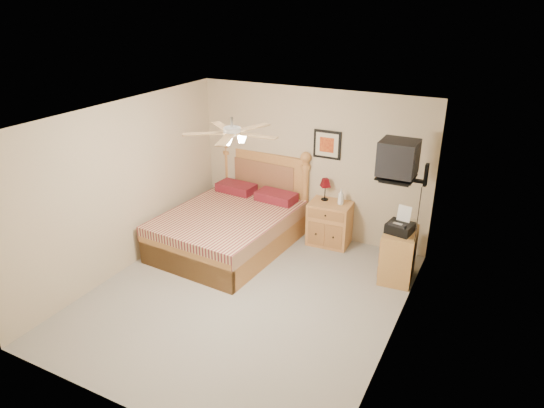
# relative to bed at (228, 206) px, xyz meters

# --- Properties ---
(floor) EXTENTS (4.50, 4.50, 0.00)m
(floor) POSITION_rel_bed_xyz_m (0.95, -1.12, -0.73)
(floor) COLOR gray
(floor) RESTS_ON ground
(ceiling) EXTENTS (4.00, 4.50, 0.04)m
(ceiling) POSITION_rel_bed_xyz_m (0.95, -1.12, 1.77)
(ceiling) COLOR white
(ceiling) RESTS_ON ground
(wall_back) EXTENTS (4.00, 0.04, 2.50)m
(wall_back) POSITION_rel_bed_xyz_m (0.95, 1.13, 0.52)
(wall_back) COLOR #BFAC8C
(wall_back) RESTS_ON ground
(wall_front) EXTENTS (4.00, 0.04, 2.50)m
(wall_front) POSITION_rel_bed_xyz_m (0.95, -3.37, 0.52)
(wall_front) COLOR #BFAC8C
(wall_front) RESTS_ON ground
(wall_left) EXTENTS (0.04, 4.50, 2.50)m
(wall_left) POSITION_rel_bed_xyz_m (-1.05, -1.12, 0.52)
(wall_left) COLOR #BFAC8C
(wall_left) RESTS_ON ground
(wall_right) EXTENTS (0.04, 4.50, 2.50)m
(wall_right) POSITION_rel_bed_xyz_m (2.95, -1.12, 0.52)
(wall_right) COLOR #BFAC8C
(wall_right) RESTS_ON ground
(bed) EXTENTS (1.87, 2.37, 1.46)m
(bed) POSITION_rel_bed_xyz_m (0.00, 0.00, 0.00)
(bed) COLOR #B66E3B
(bed) RESTS_ON ground
(nightstand) EXTENTS (0.70, 0.54, 0.72)m
(nightstand) POSITION_rel_bed_xyz_m (1.41, 0.88, -0.37)
(nightstand) COLOR #B68342
(nightstand) RESTS_ON ground
(table_lamp) EXTENTS (0.21, 0.21, 0.37)m
(table_lamp) POSITION_rel_bed_xyz_m (1.27, 0.97, 0.18)
(table_lamp) COLOR #58080E
(table_lamp) RESTS_ON nightstand
(lotion_bottle) EXTENTS (0.12, 0.13, 0.26)m
(lotion_bottle) POSITION_rel_bed_xyz_m (1.57, 0.91, 0.12)
(lotion_bottle) COLOR white
(lotion_bottle) RESTS_ON nightstand
(framed_picture) EXTENTS (0.46, 0.04, 0.46)m
(framed_picture) POSITION_rel_bed_xyz_m (1.22, 1.11, 0.89)
(framed_picture) COLOR black
(framed_picture) RESTS_ON wall_back
(dresser) EXTENTS (0.50, 0.68, 0.76)m
(dresser) POSITION_rel_bed_xyz_m (2.68, 0.31, -0.35)
(dresser) COLOR #B6733D
(dresser) RESTS_ON ground
(fax_machine) EXTENTS (0.39, 0.41, 0.36)m
(fax_machine) POSITION_rel_bed_xyz_m (2.67, 0.26, 0.21)
(fax_machine) COLOR black
(fax_machine) RESTS_ON dresser
(magazine_lower) EXTENTS (0.20, 0.26, 0.02)m
(magazine_lower) POSITION_rel_bed_xyz_m (2.62, 0.54, 0.04)
(magazine_lower) COLOR #B8AE92
(magazine_lower) RESTS_ON dresser
(magazine_upper) EXTENTS (0.24, 0.30, 0.02)m
(magazine_upper) POSITION_rel_bed_xyz_m (2.64, 0.57, 0.06)
(magazine_upper) COLOR tan
(magazine_upper) RESTS_ON magazine_lower
(wall_tv) EXTENTS (0.56, 0.46, 0.58)m
(wall_tv) POSITION_rel_bed_xyz_m (2.70, 0.22, 1.08)
(wall_tv) COLOR black
(wall_tv) RESTS_ON wall_right
(ceiling_fan) EXTENTS (1.14, 1.14, 0.28)m
(ceiling_fan) POSITION_rel_bed_xyz_m (0.95, -1.32, 1.63)
(ceiling_fan) COLOR silver
(ceiling_fan) RESTS_ON ceiling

